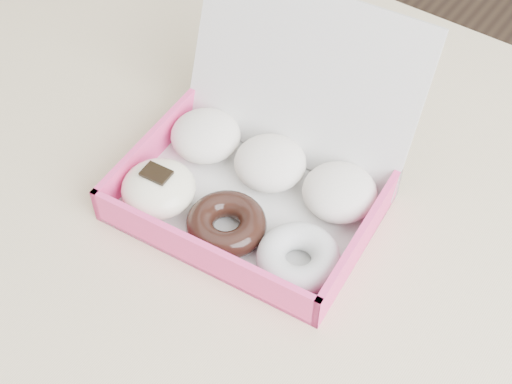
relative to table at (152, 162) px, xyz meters
The scene contains 2 objects.
table is the anchor object (origin of this frame).
donut_box 0.21m from the table, ahead, with size 0.29×0.28×0.19m.
Camera 1 is at (0.48, -0.44, 1.35)m, focal length 50.00 mm.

